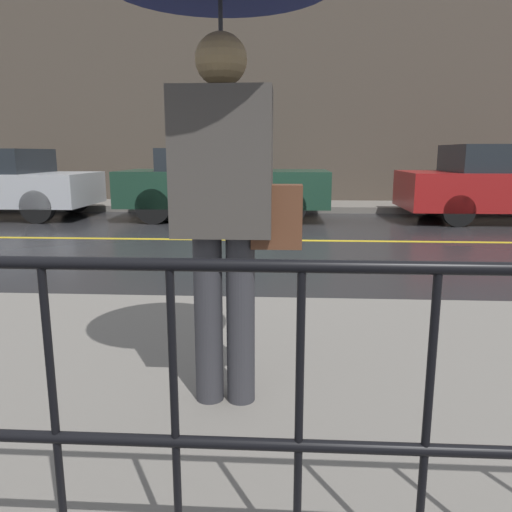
# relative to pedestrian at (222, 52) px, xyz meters

# --- Properties ---
(ground_plane) EXTENTS (80.00, 80.00, 0.00)m
(ground_plane) POSITION_rel_pedestrian_xyz_m (0.16, 5.59, -1.83)
(ground_plane) COLOR #262628
(sidewalk_near) EXTENTS (28.00, 3.18, 0.14)m
(sidewalk_near) POSITION_rel_pedestrian_xyz_m (0.16, 0.27, -1.75)
(sidewalk_near) COLOR slate
(sidewalk_near) RESTS_ON ground_plane
(sidewalk_far) EXTENTS (28.00, 1.72, 0.14)m
(sidewalk_far) POSITION_rel_pedestrian_xyz_m (0.16, 10.18, -1.75)
(sidewalk_far) COLOR slate
(sidewalk_far) RESTS_ON ground_plane
(lane_marking) EXTENTS (25.20, 0.12, 0.01)m
(lane_marking) POSITION_rel_pedestrian_xyz_m (0.16, 5.59, -1.82)
(lane_marking) COLOR gold
(lane_marking) RESTS_ON ground_plane
(building_storefront) EXTENTS (28.00, 0.30, 5.95)m
(building_storefront) POSITION_rel_pedestrian_xyz_m (0.16, 11.19, 1.15)
(building_storefront) COLOR #4C4238
(building_storefront) RESTS_ON ground_plane
(railing_foreground) EXTENTS (12.00, 0.04, 0.97)m
(railing_foreground) POSITION_rel_pedestrian_xyz_m (0.16, -1.07, -1.07)
(railing_foreground) COLOR black
(railing_foreground) RESTS_ON sidewalk_near
(pedestrian) EXTENTS (1.02, 1.02, 2.18)m
(pedestrian) POSITION_rel_pedestrian_xyz_m (0.00, 0.00, 0.00)
(pedestrian) COLOR #333338
(pedestrian) RESTS_ON sidewalk_near
(car_dark_green) EXTENTS (4.30, 1.85, 1.48)m
(car_dark_green) POSITION_rel_pedestrian_xyz_m (-1.02, 8.18, -1.06)
(car_dark_green) COLOR #193828
(car_dark_green) RESTS_ON ground_plane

